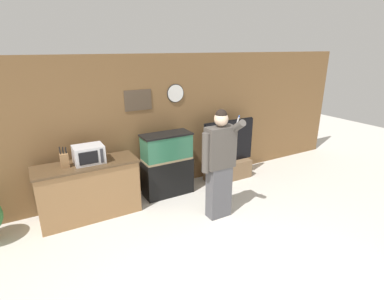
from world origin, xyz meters
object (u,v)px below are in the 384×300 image
at_px(microwave, 89,154).
at_px(aquarium_on_stand, 167,164).
at_px(counter_island, 89,190).
at_px(person_standing, 219,163).
at_px(tv_on_stand, 228,162).
at_px(knife_block, 64,160).

relative_size(microwave, aquarium_on_stand, 0.38).
height_order(counter_island, person_standing, person_standing).
distance_m(microwave, person_standing, 2.09).
bearing_deg(counter_island, tv_on_stand, 1.60).
relative_size(aquarium_on_stand, tv_on_stand, 0.94).
xyz_separation_m(knife_block, tv_on_stand, (3.20, 0.08, -0.69)).
xyz_separation_m(aquarium_on_stand, person_standing, (0.38, -1.16, 0.35)).
xyz_separation_m(microwave, aquarium_on_stand, (1.41, 0.09, -0.49)).
distance_m(counter_island, person_standing, 2.19).
distance_m(knife_block, aquarium_on_stand, 1.83).
relative_size(knife_block, person_standing, 0.18).
bearing_deg(person_standing, tv_on_stand, 47.68).
relative_size(knife_block, aquarium_on_stand, 0.27).
height_order(microwave, aquarium_on_stand, microwave).
distance_m(knife_block, person_standing, 2.41).
bearing_deg(aquarium_on_stand, knife_block, -176.99).
relative_size(counter_island, knife_block, 4.94).
distance_m(aquarium_on_stand, tv_on_stand, 1.44).
distance_m(knife_block, tv_on_stand, 3.27).
bearing_deg(counter_island, microwave, 8.30).
distance_m(tv_on_stand, person_standing, 1.65).
relative_size(counter_island, aquarium_on_stand, 1.34).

